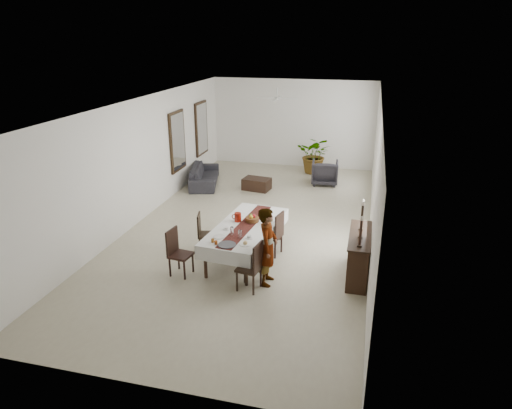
% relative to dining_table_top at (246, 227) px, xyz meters
% --- Properties ---
extents(floor, '(6.00, 12.00, 0.00)m').
position_rel_dining_table_top_xyz_m(floor, '(-0.32, 1.77, -0.74)').
color(floor, '#BFB697').
rests_on(floor, ground).
extents(ceiling, '(6.00, 12.00, 0.02)m').
position_rel_dining_table_top_xyz_m(ceiling, '(-0.32, 1.77, 2.46)').
color(ceiling, white).
rests_on(ceiling, wall_back).
extents(wall_back, '(6.00, 0.02, 3.20)m').
position_rel_dining_table_top_xyz_m(wall_back, '(-0.32, 7.77, 0.86)').
color(wall_back, white).
rests_on(wall_back, floor).
extents(wall_front, '(6.00, 0.02, 3.20)m').
position_rel_dining_table_top_xyz_m(wall_front, '(-0.32, -4.23, 0.86)').
color(wall_front, white).
rests_on(wall_front, floor).
extents(wall_left, '(0.02, 12.00, 3.20)m').
position_rel_dining_table_top_xyz_m(wall_left, '(-3.32, 1.77, 0.86)').
color(wall_left, white).
rests_on(wall_left, floor).
extents(wall_right, '(0.02, 12.00, 3.20)m').
position_rel_dining_table_top_xyz_m(wall_right, '(2.68, 1.77, 0.86)').
color(wall_right, white).
rests_on(wall_right, floor).
extents(dining_table_top, '(1.25, 2.52, 0.05)m').
position_rel_dining_table_top_xyz_m(dining_table_top, '(0.00, 0.00, 0.00)').
color(dining_table_top, black).
rests_on(dining_table_top, table_leg_fl).
extents(table_leg_fl, '(0.08, 0.08, 0.71)m').
position_rel_dining_table_top_xyz_m(table_leg_fl, '(-0.56, -1.11, -0.38)').
color(table_leg_fl, black).
rests_on(table_leg_fl, floor).
extents(table_leg_fr, '(0.08, 0.08, 0.71)m').
position_rel_dining_table_top_xyz_m(table_leg_fr, '(0.33, -1.19, -0.38)').
color(table_leg_fr, black).
rests_on(table_leg_fr, floor).
extents(table_leg_bl, '(0.08, 0.08, 0.71)m').
position_rel_dining_table_top_xyz_m(table_leg_bl, '(-0.33, 1.19, -0.38)').
color(table_leg_bl, black).
rests_on(table_leg_bl, floor).
extents(table_leg_br, '(0.08, 0.08, 0.71)m').
position_rel_dining_table_top_xyz_m(table_leg_br, '(0.56, 1.11, -0.38)').
color(table_leg_br, black).
rests_on(table_leg_br, floor).
extents(tablecloth_top, '(1.45, 2.72, 0.01)m').
position_rel_dining_table_top_xyz_m(tablecloth_top, '(-0.00, 0.00, 0.03)').
color(tablecloth_top, silver).
rests_on(tablecloth_top, dining_table_top).
extents(tablecloth_drape_left, '(0.27, 2.60, 0.30)m').
position_rel_dining_table_top_xyz_m(tablecloth_drape_left, '(-0.59, 0.06, -0.12)').
color(tablecloth_drape_left, silver).
rests_on(tablecloth_drape_left, dining_table_top).
extents(tablecloth_drape_right, '(0.27, 2.60, 0.30)m').
position_rel_dining_table_top_xyz_m(tablecloth_drape_right, '(0.59, -0.06, -0.12)').
color(tablecloth_drape_right, silver).
rests_on(tablecloth_drape_right, dining_table_top).
extents(tablecloth_drape_near, '(1.19, 0.13, 0.30)m').
position_rel_dining_table_top_xyz_m(tablecloth_drape_near, '(-0.13, -1.30, -0.12)').
color(tablecloth_drape_near, silver).
rests_on(tablecloth_drape_near, dining_table_top).
extents(tablecloth_drape_far, '(1.19, 0.13, 0.30)m').
position_rel_dining_table_top_xyz_m(tablecloth_drape_far, '(0.13, 1.30, -0.12)').
color(tablecloth_drape_far, white).
rests_on(tablecloth_drape_far, dining_table_top).
extents(table_runner, '(0.60, 2.56, 0.00)m').
position_rel_dining_table_top_xyz_m(table_runner, '(-0.00, -0.00, 0.04)').
color(table_runner, '#571E19').
rests_on(table_runner, tablecloth_top).
extents(red_pitcher, '(0.17, 0.17, 0.20)m').
position_rel_dining_table_top_xyz_m(red_pitcher, '(-0.24, 0.18, 0.14)').
color(red_pitcher, maroon).
rests_on(red_pitcher, tablecloth_top).
extents(pitcher_handle, '(0.12, 0.03, 0.12)m').
position_rel_dining_table_top_xyz_m(pitcher_handle, '(-0.32, 0.18, 0.14)').
color(pitcher_handle, maroon).
rests_on(pitcher_handle, red_pitcher).
extents(wine_glass_near, '(0.07, 0.07, 0.17)m').
position_rel_dining_table_top_xyz_m(wine_glass_near, '(0.06, -0.67, 0.12)').
color(wine_glass_near, white).
rests_on(wine_glass_near, tablecloth_top).
extents(wine_glass_mid, '(0.07, 0.07, 0.17)m').
position_rel_dining_table_top_xyz_m(wine_glass_mid, '(-0.16, -0.54, 0.12)').
color(wine_glass_mid, white).
rests_on(wine_glass_mid, tablecloth_top).
extents(teacup_right, '(0.09, 0.09, 0.06)m').
position_rel_dining_table_top_xyz_m(teacup_right, '(0.24, -0.64, 0.07)').
color(teacup_right, silver).
rests_on(teacup_right, saucer_right).
extents(saucer_right, '(0.15, 0.15, 0.01)m').
position_rel_dining_table_top_xyz_m(saucer_right, '(0.24, -0.64, 0.04)').
color(saucer_right, white).
rests_on(saucer_right, tablecloth_top).
extents(teacup_left, '(0.09, 0.09, 0.06)m').
position_rel_dining_table_top_xyz_m(teacup_left, '(-0.34, -0.32, 0.07)').
color(teacup_left, white).
rests_on(teacup_left, saucer_left).
extents(saucer_left, '(0.15, 0.15, 0.01)m').
position_rel_dining_table_top_xyz_m(saucer_left, '(-0.34, -0.32, 0.04)').
color(saucer_left, silver).
rests_on(saucer_left, tablecloth_top).
extents(plate_near_right, '(0.24, 0.24, 0.02)m').
position_rel_dining_table_top_xyz_m(plate_near_right, '(0.24, -0.94, 0.04)').
color(plate_near_right, white).
rests_on(plate_near_right, tablecloth_top).
extents(bread_near_right, '(0.09, 0.09, 0.09)m').
position_rel_dining_table_top_xyz_m(bread_near_right, '(0.24, -0.94, 0.07)').
color(bread_near_right, tan).
rests_on(bread_near_right, plate_near_right).
extents(plate_near_left, '(0.24, 0.24, 0.02)m').
position_rel_dining_table_top_xyz_m(plate_near_left, '(-0.38, -0.73, 0.04)').
color(plate_near_left, silver).
rests_on(plate_near_left, tablecloth_top).
extents(plate_far_left, '(0.24, 0.24, 0.02)m').
position_rel_dining_table_top_xyz_m(plate_far_left, '(-0.27, 0.59, 0.04)').
color(plate_far_left, white).
rests_on(plate_far_left, tablecloth_top).
extents(serving_tray, '(0.37, 0.37, 0.02)m').
position_rel_dining_table_top_xyz_m(serving_tray, '(-0.11, -1.06, 0.05)').
color(serving_tray, '#39383D').
rests_on(serving_tray, tablecloth_top).
extents(jam_jar_a, '(0.06, 0.06, 0.08)m').
position_rel_dining_table_top_xyz_m(jam_jar_a, '(-0.33, -1.07, 0.07)').
color(jam_jar_a, '#934115').
rests_on(jam_jar_a, tablecloth_top).
extents(jam_jar_b, '(0.06, 0.06, 0.08)m').
position_rel_dining_table_top_xyz_m(jam_jar_b, '(-0.43, -1.00, 0.07)').
color(jam_jar_b, brown).
rests_on(jam_jar_b, tablecloth_top).
extents(fruit_basket, '(0.30, 0.30, 0.10)m').
position_rel_dining_table_top_xyz_m(fruit_basket, '(0.08, 0.25, 0.09)').
color(fruit_basket, brown).
rests_on(fruit_basket, tablecloth_top).
extents(fruit_red, '(0.09, 0.09, 0.09)m').
position_rel_dining_table_top_xyz_m(fruit_red, '(0.11, 0.26, 0.16)').
color(fruit_red, '#A2101B').
rests_on(fruit_red, fruit_basket).
extents(fruit_green, '(0.08, 0.08, 0.08)m').
position_rel_dining_table_top_xyz_m(fruit_green, '(0.04, 0.28, 0.16)').
color(fruit_green, olive).
rests_on(fruit_green, fruit_basket).
extents(fruit_yellow, '(0.09, 0.09, 0.09)m').
position_rel_dining_table_top_xyz_m(fruit_yellow, '(0.07, 0.20, 0.16)').
color(fruit_yellow, yellow).
rests_on(fruit_yellow, fruit_basket).
extents(chair_right_near_seat, '(0.50, 0.50, 0.05)m').
position_rel_dining_table_top_xyz_m(chair_right_near_seat, '(0.41, -1.31, -0.29)').
color(chair_right_near_seat, black).
rests_on(chair_right_near_seat, chair_right_near_leg_fl).
extents(chair_right_near_leg_fl, '(0.05, 0.05, 0.42)m').
position_rel_dining_table_top_xyz_m(chair_right_near_leg_fl, '(0.56, -1.51, -0.52)').
color(chair_right_near_leg_fl, black).
rests_on(chair_right_near_leg_fl, floor).
extents(chair_right_near_leg_fr, '(0.05, 0.05, 0.42)m').
position_rel_dining_table_top_xyz_m(chair_right_near_leg_fr, '(0.62, -1.16, -0.52)').
color(chair_right_near_leg_fr, black).
rests_on(chair_right_near_leg_fr, floor).
extents(chair_right_near_leg_bl, '(0.05, 0.05, 0.42)m').
position_rel_dining_table_top_xyz_m(chair_right_near_leg_bl, '(0.21, -1.45, -0.52)').
color(chair_right_near_leg_bl, black).
rests_on(chair_right_near_leg_bl, floor).
extents(chair_right_near_leg_br, '(0.05, 0.05, 0.42)m').
position_rel_dining_table_top_xyz_m(chair_right_near_leg_br, '(0.27, -1.10, -0.52)').
color(chair_right_near_leg_br, black).
rests_on(chair_right_near_leg_br, floor).
extents(chair_right_near_back, '(0.11, 0.43, 0.55)m').
position_rel_dining_table_top_xyz_m(chair_right_near_back, '(0.61, -1.34, 0.01)').
color(chair_right_near_back, black).
rests_on(chair_right_near_back, chair_right_near_seat).
extents(chair_right_far_seat, '(0.51, 0.51, 0.05)m').
position_rel_dining_table_top_xyz_m(chair_right_far_seat, '(0.51, 0.30, -0.29)').
color(chair_right_far_seat, black).
rests_on(chair_right_far_seat, chair_right_far_leg_fl).
extents(chair_right_far_leg_fl, '(0.05, 0.05, 0.43)m').
position_rel_dining_table_top_xyz_m(chair_right_far_leg_fl, '(0.64, 0.09, -0.52)').
color(chair_right_far_leg_fl, black).
rests_on(chair_right_far_leg_fl, floor).
extents(chair_right_far_leg_fr, '(0.05, 0.05, 0.43)m').
position_rel_dining_table_top_xyz_m(chair_right_far_leg_fr, '(0.72, 0.43, -0.52)').
color(chair_right_far_leg_fr, black).
rests_on(chair_right_far_leg_fr, floor).
extents(chair_right_far_leg_bl, '(0.05, 0.05, 0.43)m').
position_rel_dining_table_top_xyz_m(chair_right_far_leg_bl, '(0.30, 0.16, -0.52)').
color(chair_right_far_leg_bl, black).
rests_on(chair_right_far_leg_bl, floor).
extents(chair_right_far_leg_br, '(0.05, 0.05, 0.43)m').
position_rel_dining_table_top_xyz_m(chair_right_far_leg_br, '(0.38, 0.51, -0.52)').
color(chair_right_far_leg_br, black).
rests_on(chair_right_far_leg_br, floor).
extents(chair_right_far_back, '(0.13, 0.43, 0.55)m').
position_rel_dining_table_top_xyz_m(chair_right_far_back, '(0.70, 0.25, 0.01)').
color(chair_right_far_back, black).
rests_on(chair_right_far_back, chair_right_far_seat).
extents(chair_left_near_seat, '(0.48, 0.48, 0.05)m').
position_rel_dining_table_top_xyz_m(chair_left_near_seat, '(-1.10, -1.09, -0.29)').
color(chair_left_near_seat, black).
rests_on(chair_left_near_seat, chair_left_near_leg_fl).
extents(chair_left_near_leg_fl, '(0.05, 0.05, 0.42)m').
position_rel_dining_table_top_xyz_m(chair_left_near_leg_fl, '(-1.25, -0.89, -0.53)').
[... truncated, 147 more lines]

